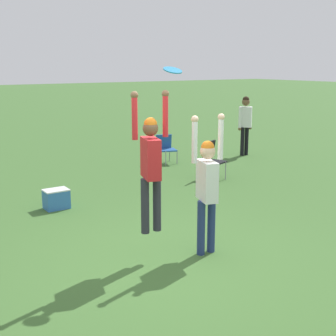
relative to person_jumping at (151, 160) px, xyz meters
The scene contains 8 objects.
ground_plane 1.52m from the person_jumping, 49.08° to the right, with size 120.00×120.00×0.00m, color #3D662D.
person_jumping is the anchor object (origin of this frame).
person_defending 0.94m from the person_jumping, 17.57° to the right, with size 0.59×0.47×2.11m.
frisbee 1.29m from the person_jumping, ahead, with size 0.27×0.26×0.10m.
camping_chair_0 5.27m from the person_jumping, 41.31° to the left, with size 0.62×0.67×0.94m.
camping_chair_3 6.96m from the person_jumping, 54.72° to the left, with size 0.59×0.64×0.82m.
person_spectator_far 8.46m from the person_jumping, 38.02° to the left, with size 0.54×0.43×1.84m.
cooler_box 3.43m from the person_jumping, 94.79° to the left, with size 0.48×0.35×0.39m.
Camera 1 is at (-3.53, -5.32, 2.83)m, focal length 50.00 mm.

